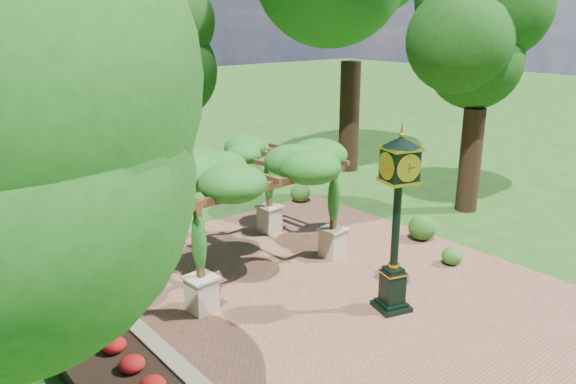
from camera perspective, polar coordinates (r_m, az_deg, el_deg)
ground at (r=13.46m, az=6.93°, el=-11.45°), size 120.00×120.00×0.00m
brick_plaza at (r=14.07m, az=3.95°, el=-9.92°), size 10.00×12.00×0.04m
border_wall at (r=11.32m, az=-12.09°, el=-16.61°), size 0.35×5.00×0.40m
flower_bed at (r=11.04m, az=-16.42°, el=-18.08°), size 1.50×5.00×0.36m
pedestal_clock at (r=12.44m, az=11.03°, el=-1.69°), size 1.01×1.01×4.11m
pergola at (r=14.51m, az=-5.02°, el=2.08°), size 5.34×3.56×3.23m
sundial at (r=20.33m, az=-7.66°, el=-0.03°), size 0.69×0.69×1.03m
shrub_front at (r=15.91m, az=16.31°, el=-6.23°), size 0.68×0.68×0.49m
shrub_mid at (r=17.37m, az=13.47°, el=-3.53°), size 1.05×1.05×0.75m
shrub_back at (r=20.38m, az=1.25°, el=-0.09°), size 0.84×0.84×0.65m
tree_north at (r=23.52m, az=-14.41°, el=14.25°), size 3.89×3.89×7.92m
tree_east_near at (r=19.66m, az=19.28°, el=15.93°), size 4.07×4.07×9.21m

